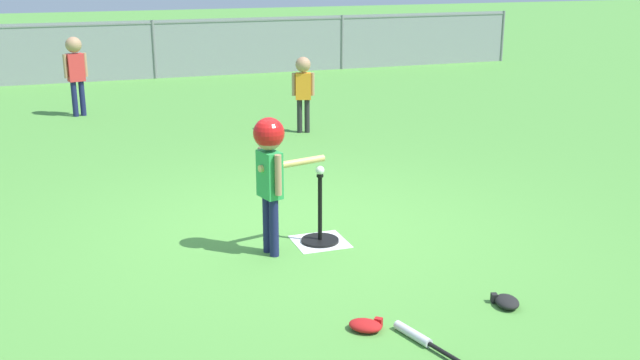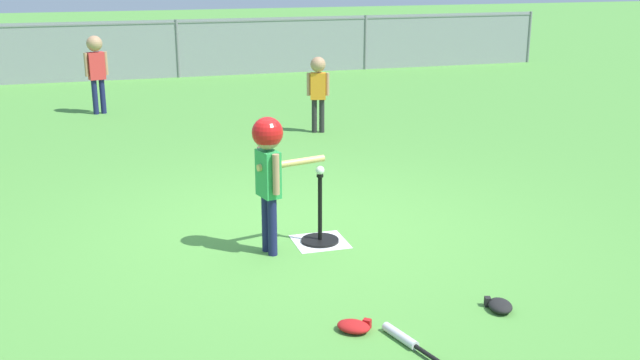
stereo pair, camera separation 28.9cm
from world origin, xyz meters
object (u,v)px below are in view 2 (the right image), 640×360
at_px(fielder_deep_right, 318,84).
at_px(spare_bat_silver, 407,340).
at_px(fielder_near_right, 96,64).
at_px(baseball_on_tee, 320,170).
at_px(glove_near_bats, 500,305).
at_px(batter_child, 269,157).
at_px(glove_by_plate, 354,326).
at_px(batting_tee, 320,232).

bearing_deg(fielder_deep_right, spare_bat_silver, -101.23).
distance_m(fielder_near_right, spare_bat_silver, 8.27).
bearing_deg(baseball_on_tee, glove_near_bats, -62.95).
distance_m(batter_child, fielder_deep_right, 4.43).
relative_size(glove_by_plate, glove_near_bats, 1.06).
bearing_deg(glove_by_plate, batter_child, 98.11).
xyz_separation_m(batter_child, glove_near_bats, (1.26, -1.47, -0.77)).
bearing_deg(fielder_deep_right, batting_tee, -106.33).
bearing_deg(fielder_near_right, batting_tee, -74.73).
relative_size(batting_tee, baseball_on_tee, 8.07).
bearing_deg(glove_near_bats, batting_tee, 117.05).
relative_size(baseball_on_tee, spare_bat_silver, 0.12).
distance_m(fielder_deep_right, glove_near_bats, 5.64).
distance_m(glove_by_plate, glove_near_bats, 1.05).
bearing_deg(batting_tee, fielder_deep_right, 73.67).
bearing_deg(glove_by_plate, baseball_on_tee, 81.21).
height_order(fielder_deep_right, glove_by_plate, fielder_deep_right).
distance_m(batter_child, spare_bat_silver, 1.96).
distance_m(batting_tee, batter_child, 0.86).
relative_size(fielder_near_right, glove_near_bats, 4.69).
distance_m(spare_bat_silver, glove_by_plate, 0.37).
distance_m(baseball_on_tee, glove_near_bats, 1.88).
bearing_deg(glove_near_bats, glove_by_plate, 179.96).
bearing_deg(glove_near_bats, baseball_on_tee, 117.05).
bearing_deg(batting_tee, glove_near_bats, -62.95).
xyz_separation_m(glove_by_plate, glove_near_bats, (1.05, -0.00, 0.00)).
height_order(fielder_near_right, glove_by_plate, fielder_near_right).
bearing_deg(spare_bat_silver, baseball_on_tee, 90.37).
xyz_separation_m(batter_child, spare_bat_silver, (0.47, -1.73, -0.78)).
distance_m(batter_child, glove_by_plate, 1.68).
xyz_separation_m(baseball_on_tee, glove_near_bats, (0.81, -1.59, -0.60)).
relative_size(baseball_on_tee, fielder_near_right, 0.06).
bearing_deg(baseball_on_tee, fielder_near_right, 105.27).
xyz_separation_m(fielder_near_right, spare_bat_silver, (1.71, -8.06, -0.74)).
distance_m(baseball_on_tee, fielder_deep_right, 4.17).
bearing_deg(batter_child, batting_tee, 13.85).
distance_m(baseball_on_tee, batter_child, 0.50).
relative_size(batting_tee, fielder_near_right, 0.50).
distance_m(fielder_near_right, fielder_deep_right, 3.62).
bearing_deg(glove_by_plate, glove_near_bats, -0.04).
xyz_separation_m(fielder_deep_right, glove_near_bats, (-0.36, -5.59, -0.64)).
bearing_deg(fielder_deep_right, glove_by_plate, -104.24).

